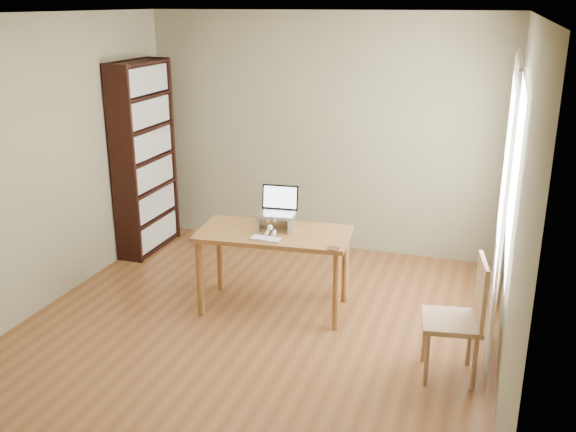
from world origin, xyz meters
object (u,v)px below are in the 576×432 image
object	(u,v)px
keyboard	(266,239)
bookshelf	(144,158)
desk	(274,242)
cat	(275,220)
laptop	(279,206)
chair	(462,315)

from	to	relation	value
keyboard	bookshelf	bearing A→B (deg)	149.47
desk	cat	distance (m)	0.21
bookshelf	laptop	size ratio (longest dim) A/B	5.97
laptop	keyboard	size ratio (longest dim) A/B	1.23
bookshelf	chair	world-z (taller)	bookshelf
desk	keyboard	xyz separation A→B (m)	(0.01, -0.22, 0.11)
laptop	chair	world-z (taller)	laptop
desk	chair	size ratio (longest dim) A/B	1.47
laptop	chair	size ratio (longest dim) A/B	0.37
desk	cat	bearing A→B (deg)	100.60
desk	chair	world-z (taller)	chair
bookshelf	chair	bearing A→B (deg)	-24.91
keyboard	chair	xyz separation A→B (m)	(1.68, -0.42, -0.25)
cat	desk	bearing A→B (deg)	-86.54
laptop	keyboard	distance (m)	0.40
cat	chair	bearing A→B (deg)	-36.06
desk	keyboard	distance (m)	0.25
desk	chair	distance (m)	1.81
desk	chair	xyz separation A→B (m)	(1.68, -0.64, -0.13)
laptop	cat	world-z (taller)	laptop
desk	chair	bearing A→B (deg)	-26.09
bookshelf	desk	bearing A→B (deg)	-28.37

